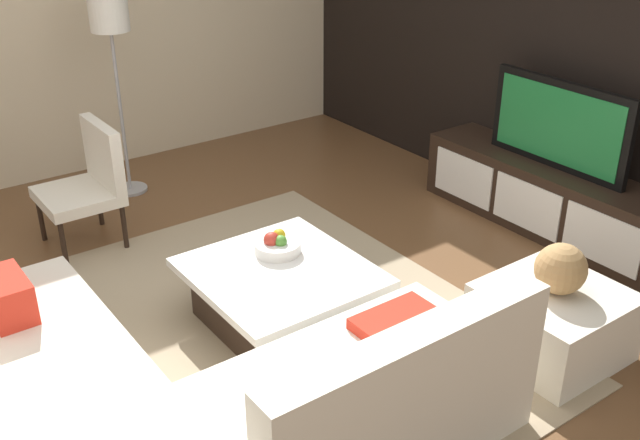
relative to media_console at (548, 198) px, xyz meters
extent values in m
plane|color=brown|center=(0.00, -2.40, -0.25)|extent=(14.00, 14.00, 0.00)
cube|color=black|center=(0.00, 0.30, 1.15)|extent=(6.40, 0.12, 2.80)
cube|color=beige|center=(-3.20, -2.20, 1.15)|extent=(0.12, 5.20, 2.80)
cube|color=tan|center=(-0.10, -2.40, -0.24)|extent=(3.11, 2.48, 0.01)
cube|color=black|center=(0.00, 0.00, 0.00)|extent=(2.05, 0.48, 0.50)
cube|color=white|center=(-0.63, -0.24, 0.00)|extent=(0.58, 0.01, 0.35)
cube|color=white|center=(0.00, -0.24, 0.00)|extent=(0.58, 0.01, 0.35)
cube|color=white|center=(0.63, -0.24, 0.00)|extent=(0.58, 0.01, 0.35)
cube|color=black|center=(0.00, 0.00, 0.56)|extent=(1.14, 0.05, 0.63)
cube|color=#1E7238|center=(0.00, -0.03, 0.56)|extent=(1.03, 0.01, 0.53)
cube|color=silver|center=(0.20, -3.70, -0.05)|extent=(2.30, 0.85, 0.41)
cube|color=silver|center=(0.92, -2.53, -0.05)|extent=(0.85, 1.49, 0.41)
cube|color=silver|center=(1.26, -2.53, 0.35)|extent=(0.18, 1.49, 0.39)
cube|color=red|center=(-0.49, -3.70, 0.27)|extent=(0.36, 0.20, 0.22)
cube|color=red|center=(0.92, -2.16, 0.19)|extent=(0.60, 0.44, 0.06)
cube|color=black|center=(-0.10, -2.30, -0.08)|extent=(0.81, 0.77, 0.33)
cube|color=white|center=(-0.10, -2.30, 0.10)|extent=(1.01, 0.96, 0.05)
cylinder|color=black|center=(-2.02, -3.10, -0.06)|extent=(0.04, 0.04, 0.38)
cylinder|color=black|center=(-1.55, -3.10, -0.06)|extent=(0.04, 0.04, 0.38)
cylinder|color=black|center=(-2.02, -2.67, -0.06)|extent=(0.04, 0.04, 0.38)
cylinder|color=black|center=(-1.55, -2.67, -0.06)|extent=(0.04, 0.04, 0.38)
cube|color=silver|center=(-1.78, -2.88, 0.13)|extent=(0.55, 0.51, 0.08)
cube|color=silver|center=(-1.78, -2.67, 0.40)|extent=(0.55, 0.08, 0.45)
cylinder|color=#A5A5AA|center=(-2.48, -2.24, -0.24)|extent=(0.28, 0.28, 0.02)
cylinder|color=#A5A5AA|center=(-2.48, -2.24, 0.42)|extent=(0.03, 0.03, 1.30)
cylinder|color=white|center=(-2.48, -2.24, 1.23)|extent=(0.30, 0.30, 0.32)
cube|color=silver|center=(1.01, -1.22, -0.05)|extent=(0.70, 0.70, 0.40)
cylinder|color=silver|center=(-0.28, -2.20, 0.17)|extent=(0.28, 0.28, 0.07)
sphere|color=#4C8C33|center=(-0.25, -2.19, 0.22)|extent=(0.08, 0.08, 0.08)
sphere|color=gold|center=(-0.32, -2.16, 0.22)|extent=(0.08, 0.08, 0.08)
sphere|color=#B23326|center=(-0.29, -2.23, 0.22)|extent=(0.10, 0.10, 0.10)
sphere|color=#AD8451|center=(1.01, -1.22, 0.29)|extent=(0.28, 0.28, 0.28)
camera|label=1|loc=(3.05, -4.31, 2.31)|focal=41.96mm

